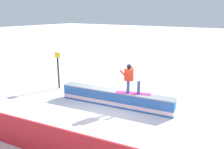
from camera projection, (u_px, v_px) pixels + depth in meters
name	position (u px, v px, depth m)	size (l,w,h in m)	color
ground_plane	(115.00, 105.00, 10.79)	(120.00, 120.00, 0.00)	white
grind_box	(115.00, 99.00, 10.70)	(5.52, 1.34, 0.74)	blue
snowboarder	(130.00, 78.00, 10.07)	(1.57, 0.87, 1.33)	#C52E8C
safety_fence	(36.00, 138.00, 7.01)	(11.52, 0.06, 1.07)	red
trail_marker	(58.00, 69.00, 12.98)	(0.40, 0.10, 2.09)	#262628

